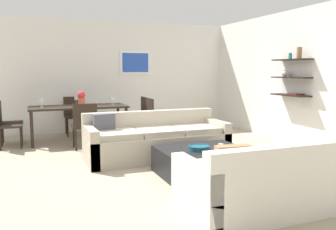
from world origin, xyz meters
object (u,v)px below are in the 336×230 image
at_px(decorative_bowl, 199,148).
at_px(wine_glass_head, 76,98).
at_px(dining_chair_left_far, 6,120).
at_px(wine_glass_right_near, 113,101).
at_px(dining_chair_foot, 84,123).
at_px(dining_chair_head, 74,113).
at_px(candle_jar, 221,146).
at_px(dining_chair_right_far, 140,113).
at_px(wine_glass_right_far, 111,98).
at_px(dining_table, 78,109).
at_px(loveseat_white, 256,185).
at_px(wine_glass_left_far, 41,102).
at_px(dining_chair_right_near, 145,115).
at_px(coffee_table, 204,163).
at_px(dining_chair_left_near, 5,122).
at_px(wine_glass_left_near, 42,102).
at_px(centerpiece_vase, 81,98).
at_px(sofa_beige, 156,141).

relative_size(decorative_bowl, wine_glass_head, 1.65).
bearing_deg(dining_chair_left_far, wine_glass_right_near, -8.01).
height_order(dining_chair_foot, wine_glass_head, wine_glass_head).
distance_m(decorative_bowl, dining_chair_left_far, 4.29).
distance_m(dining_chair_head, wine_glass_head, 0.60).
distance_m(candle_jar, dining_chair_right_far, 3.42).
xyz_separation_m(decorative_bowl, dining_chair_head, (-1.24, 4.03, 0.09)).
distance_m(decorative_bowl, wine_glass_head, 3.80).
height_order(dining_chair_left_far, wine_glass_right_far, wine_glass_right_far).
distance_m(dining_table, wine_glass_right_near, 0.75).
bearing_deg(dining_chair_foot, wine_glass_head, 90.00).
height_order(loveseat_white, wine_glass_right_far, wine_glass_right_far).
relative_size(wine_glass_right_far, wine_glass_left_far, 1.25).
relative_size(loveseat_white, decorative_bowl, 5.19).
height_order(dining_chair_foot, wine_glass_right_far, wine_glass_right_far).
distance_m(dining_chair_right_near, dining_chair_head, 1.74).
bearing_deg(coffee_table, loveseat_white, -93.80).
height_order(dining_chair_left_near, wine_glass_right_far, wine_glass_right_far).
xyz_separation_m(decorative_bowl, dining_chair_foot, (-1.24, 2.36, 0.09)).
xyz_separation_m(wine_glass_left_near, centerpiece_vase, (0.78, 0.06, 0.05)).
bearing_deg(dining_chair_right_far, sofa_beige, -99.65).
xyz_separation_m(dining_table, dining_chair_right_far, (1.40, 0.19, -0.18)).
height_order(decorative_bowl, candle_jar, candle_jar).
distance_m(dining_table, dining_chair_left_near, 1.42).
distance_m(dining_chair_right_far, wine_glass_left_far, 2.15).
distance_m(dining_chair_right_near, dining_chair_left_far, 2.83).
bearing_deg(dining_chair_head, wine_glass_head, -90.00).
bearing_deg(wine_glass_head, dining_chair_right_far, -7.15).
distance_m(dining_table, dining_chair_foot, 0.85).
bearing_deg(dining_chair_left_near, dining_chair_foot, -24.65).
bearing_deg(dining_chair_foot, wine_glass_left_far, 127.50).
bearing_deg(wine_glass_right_far, loveseat_white, -83.71).
xyz_separation_m(dining_chair_head, wine_glass_head, (-0.00, -0.47, 0.38)).
relative_size(dining_chair_left_near, wine_glass_right_near, 6.31).
relative_size(wine_glass_head, wine_glass_right_far, 0.97).
distance_m(dining_chair_right_far, wine_glass_right_far, 0.78).
height_order(wine_glass_left_far, centerpiece_vase, centerpiece_vase).
bearing_deg(dining_chair_head, wine_glass_left_near, -127.50).
relative_size(decorative_bowl, centerpiece_vase, 0.95).
bearing_deg(dining_table, wine_glass_head, 90.00).
distance_m(dining_chair_right_far, dining_chair_foot, 1.74).
xyz_separation_m(sofa_beige, loveseat_white, (0.20, -2.58, 0.00)).
bearing_deg(dining_chair_head, loveseat_white, -77.07).
bearing_deg(dining_chair_left_far, wine_glass_left_far, -7.29).
relative_size(dining_chair_head, wine_glass_right_near, 6.31).
relative_size(sofa_beige, coffee_table, 1.96).
height_order(loveseat_white, dining_table, loveseat_white).
relative_size(dining_chair_right_near, wine_glass_left_far, 5.97).
xyz_separation_m(wine_glass_right_far, wine_glass_left_far, (-1.44, 0.00, -0.03)).
height_order(dining_chair_left_far, wine_glass_left_near, wine_glass_left_near).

